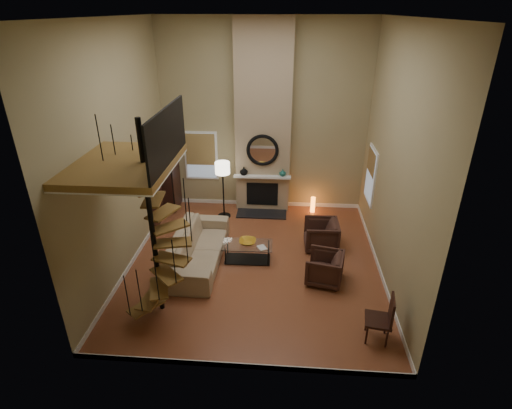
# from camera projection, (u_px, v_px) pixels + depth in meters

# --- Properties ---
(ground) EXTENTS (6.00, 6.50, 0.01)m
(ground) POSITION_uv_depth(u_px,v_px,m) (255.00, 263.00, 9.89)
(ground) COLOR #A35834
(ground) RESTS_ON ground
(back_wall) EXTENTS (6.00, 0.02, 5.50)m
(back_wall) POSITION_uv_depth(u_px,v_px,m) (264.00, 119.00, 11.58)
(back_wall) COLOR tan
(back_wall) RESTS_ON ground
(front_wall) EXTENTS (6.00, 0.02, 5.50)m
(front_wall) POSITION_uv_depth(u_px,v_px,m) (236.00, 232.00, 5.77)
(front_wall) COLOR tan
(front_wall) RESTS_ON ground
(left_wall) EXTENTS (0.02, 6.50, 5.50)m
(left_wall) POSITION_uv_depth(u_px,v_px,m) (120.00, 153.00, 8.88)
(left_wall) COLOR tan
(left_wall) RESTS_ON ground
(right_wall) EXTENTS (0.02, 6.50, 5.50)m
(right_wall) POSITION_uv_depth(u_px,v_px,m) (396.00, 160.00, 8.47)
(right_wall) COLOR tan
(right_wall) RESTS_ON ground
(ceiling) EXTENTS (6.00, 6.50, 0.01)m
(ceiling) POSITION_uv_depth(u_px,v_px,m) (254.00, 17.00, 7.46)
(ceiling) COLOR silver
(ceiling) RESTS_ON back_wall
(baseboard_back) EXTENTS (6.00, 0.02, 0.12)m
(baseboard_back) POSITION_uv_depth(u_px,v_px,m) (263.00, 203.00, 12.76)
(baseboard_back) COLOR white
(baseboard_back) RESTS_ON ground
(baseboard_front) EXTENTS (6.00, 0.02, 0.12)m
(baseboard_front) POSITION_uv_depth(u_px,v_px,m) (240.00, 366.00, 6.96)
(baseboard_front) COLOR white
(baseboard_front) RESTS_ON ground
(baseboard_left) EXTENTS (0.02, 6.50, 0.12)m
(baseboard_left) POSITION_uv_depth(u_px,v_px,m) (136.00, 255.00, 10.07)
(baseboard_left) COLOR white
(baseboard_left) RESTS_ON ground
(baseboard_right) EXTENTS (0.02, 6.50, 0.12)m
(baseboard_right) POSITION_uv_depth(u_px,v_px,m) (378.00, 266.00, 9.66)
(baseboard_right) COLOR white
(baseboard_right) RESTS_ON ground
(chimney_breast) EXTENTS (1.60, 0.38, 5.50)m
(chimney_breast) POSITION_uv_depth(u_px,v_px,m) (263.00, 121.00, 11.41)
(chimney_breast) COLOR #9E8667
(chimney_breast) RESTS_ON ground
(hearth) EXTENTS (1.50, 0.60, 0.04)m
(hearth) POSITION_uv_depth(u_px,v_px,m) (262.00, 214.00, 12.18)
(hearth) COLOR black
(hearth) RESTS_ON ground
(firebox) EXTENTS (0.95, 0.02, 0.72)m
(firebox) POSITION_uv_depth(u_px,v_px,m) (262.00, 194.00, 12.20)
(firebox) COLOR black
(firebox) RESTS_ON chimney_breast
(mantel) EXTENTS (1.70, 0.18, 0.06)m
(mantel) POSITION_uv_depth(u_px,v_px,m) (262.00, 177.00, 11.87)
(mantel) COLOR white
(mantel) RESTS_ON chimney_breast
(mirror_frame) EXTENTS (0.94, 0.10, 0.94)m
(mirror_frame) POSITION_uv_depth(u_px,v_px,m) (263.00, 150.00, 11.57)
(mirror_frame) COLOR black
(mirror_frame) RESTS_ON chimney_breast
(mirror_disc) EXTENTS (0.80, 0.01, 0.80)m
(mirror_disc) POSITION_uv_depth(u_px,v_px,m) (263.00, 150.00, 11.58)
(mirror_disc) COLOR white
(mirror_disc) RESTS_ON chimney_breast
(vase_left) EXTENTS (0.24, 0.24, 0.25)m
(vase_left) POSITION_uv_depth(u_px,v_px,m) (244.00, 171.00, 11.87)
(vase_left) COLOR black
(vase_left) RESTS_ON mantel
(vase_right) EXTENTS (0.20, 0.20, 0.21)m
(vase_right) POSITION_uv_depth(u_px,v_px,m) (283.00, 173.00, 11.80)
(vase_right) COLOR #18554C
(vase_right) RESTS_ON mantel
(window_back) EXTENTS (1.02, 0.06, 1.52)m
(window_back) POSITION_uv_depth(u_px,v_px,m) (201.00, 155.00, 12.19)
(window_back) COLOR white
(window_back) RESTS_ON back_wall
(window_right) EXTENTS (0.06, 1.02, 1.52)m
(window_right) POSITION_uv_depth(u_px,v_px,m) (371.00, 174.00, 10.75)
(window_right) COLOR white
(window_right) RESTS_ON right_wall
(entry_door) EXTENTS (0.10, 1.05, 2.16)m
(entry_door) POSITION_uv_depth(u_px,v_px,m) (155.00, 190.00, 11.24)
(entry_door) COLOR white
(entry_door) RESTS_ON ground
(loft) EXTENTS (1.70, 2.20, 1.09)m
(loft) POSITION_uv_depth(u_px,v_px,m) (130.00, 162.00, 6.99)
(loft) COLOR olive
(loft) RESTS_ON left_wall
(spiral_stair) EXTENTS (1.47, 1.47, 4.06)m
(spiral_stair) POSITION_uv_depth(u_px,v_px,m) (154.00, 234.00, 7.62)
(spiral_stair) COLOR black
(spiral_stair) RESTS_ON ground
(hutch) EXTENTS (0.37, 0.79, 1.77)m
(hutch) POSITION_uv_depth(u_px,v_px,m) (171.00, 180.00, 12.18)
(hutch) COLOR black
(hutch) RESTS_ON ground
(sofa) EXTENTS (1.14, 2.83, 0.82)m
(sofa) POSITION_uv_depth(u_px,v_px,m) (198.00, 247.00, 9.79)
(sofa) COLOR tan
(sofa) RESTS_ON ground
(armchair_near) EXTENTS (0.89, 0.86, 0.79)m
(armchair_near) POSITION_uv_depth(u_px,v_px,m) (324.00, 235.00, 10.38)
(armchair_near) COLOR #3E241C
(armchair_near) RESTS_ON ground
(armchair_far) EXTENTS (0.95, 0.93, 0.73)m
(armchair_far) POSITION_uv_depth(u_px,v_px,m) (328.00, 269.00, 9.05)
(armchair_far) COLOR #3E241C
(armchair_far) RESTS_ON ground
(coffee_table) EXTENTS (1.23, 0.63, 0.45)m
(coffee_table) POSITION_uv_depth(u_px,v_px,m) (247.00, 250.00, 9.86)
(coffee_table) COLOR silver
(coffee_table) RESTS_ON ground
(bowl) EXTENTS (0.42, 0.42, 0.10)m
(bowl) POSITION_uv_depth(u_px,v_px,m) (248.00, 242.00, 9.82)
(bowl) COLOR gold
(bowl) RESTS_ON coffee_table
(book) EXTENTS (0.28, 0.31, 0.02)m
(book) POSITION_uv_depth(u_px,v_px,m) (261.00, 248.00, 9.63)
(book) COLOR gray
(book) RESTS_ON coffee_table
(floor_lamp) EXTENTS (0.43, 0.43, 1.75)m
(floor_lamp) POSITION_uv_depth(u_px,v_px,m) (223.00, 172.00, 11.47)
(floor_lamp) COLOR black
(floor_lamp) RESTS_ON ground
(accent_lamp) EXTENTS (0.13, 0.13, 0.48)m
(accent_lamp) POSITION_uv_depth(u_px,v_px,m) (313.00, 205.00, 12.23)
(accent_lamp) COLOR orange
(accent_lamp) RESTS_ON ground
(side_chair) EXTENTS (0.55, 0.55, 1.00)m
(side_chair) POSITION_uv_depth(u_px,v_px,m) (384.00, 317.00, 7.38)
(side_chair) COLOR black
(side_chair) RESTS_ON ground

